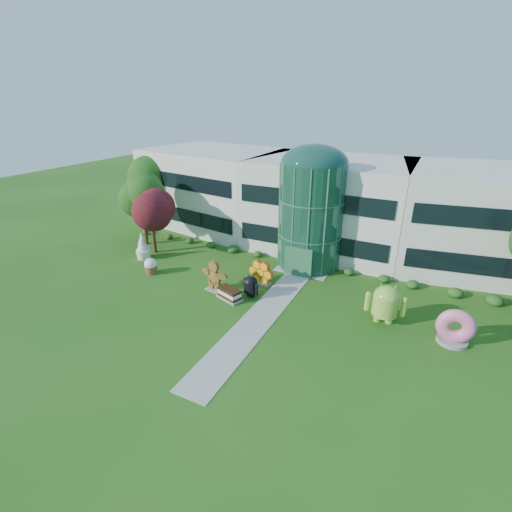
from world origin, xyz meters
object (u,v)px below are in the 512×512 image
at_px(android_black, 251,285).
at_px(gingerbread, 214,275).
at_px(android_green, 386,302).
at_px(donut, 455,326).

height_order(android_black, gingerbread, gingerbread).
relative_size(android_green, donut, 1.32).
height_order(android_green, android_black, android_green).
height_order(android_green, gingerbread, android_green).
height_order(donut, gingerbread, gingerbread).
bearing_deg(gingerbread, donut, 13.48).
bearing_deg(android_black, gingerbread, -149.24).
height_order(android_green, donut, android_green).
bearing_deg(donut, android_green, 172.39).
relative_size(donut, gingerbread, 0.86).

